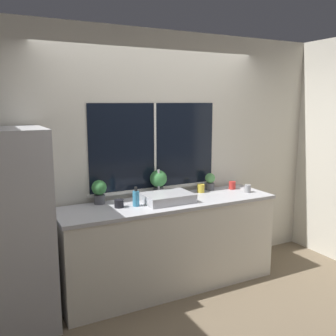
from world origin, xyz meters
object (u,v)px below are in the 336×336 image
at_px(mug_yellow, 201,188).
at_px(mug_red, 232,185).
at_px(potted_plant_left, 99,190).
at_px(refrigerator, 8,231).
at_px(soap_bottle, 136,198).
at_px(sink, 167,198).
at_px(mug_black, 119,204).
at_px(potted_plant_right, 210,181).
at_px(mug_grey, 248,189).
at_px(potted_plant_center, 158,181).

bearing_deg(mug_yellow, mug_red, -4.28).
bearing_deg(potted_plant_left, refrigerator, -164.28).
height_order(refrigerator, soap_bottle, refrigerator).
relative_size(sink, mug_yellow, 5.25).
bearing_deg(mug_red, sink, -170.26).
relative_size(refrigerator, mug_yellow, 18.38).
bearing_deg(soap_bottle, refrigerator, 179.94).
bearing_deg(mug_red, mug_black, -174.94).
relative_size(mug_red, mug_yellow, 0.95).
distance_m(refrigerator, potted_plant_right, 2.23).
bearing_deg(potted_plant_left, mug_grey, -10.48).
height_order(potted_plant_right, mug_red, potted_plant_right).
height_order(sink, potted_plant_center, sink).
xyz_separation_m(potted_plant_center, mug_red, (0.92, -0.09, -0.13)).
xyz_separation_m(sink, potted_plant_center, (0.02, 0.25, 0.13)).
distance_m(sink, mug_black, 0.51).
distance_m(potted_plant_left, mug_red, 1.59).
height_order(potted_plant_center, potted_plant_right, potted_plant_center).
xyz_separation_m(mug_red, mug_black, (-1.45, -0.13, -0.01)).
height_order(soap_bottle, mug_yellow, soap_bottle).
distance_m(potted_plant_left, potted_plant_center, 0.66).
xyz_separation_m(potted_plant_left, potted_plant_center, (0.66, 0.00, 0.04)).
xyz_separation_m(mug_yellow, mug_grey, (0.47, -0.24, -0.00)).
distance_m(potted_plant_center, mug_black, 0.59).
height_order(sink, potted_plant_left, sink).
height_order(potted_plant_right, mug_yellow, potted_plant_right).
relative_size(potted_plant_right, soap_bottle, 1.02).
xyz_separation_m(potted_plant_center, potted_plant_right, (0.67, -0.00, -0.07)).
bearing_deg(mug_yellow, mug_grey, -27.39).
distance_m(refrigerator, mug_yellow, 2.05).
relative_size(mug_black, mug_yellow, 0.96).
relative_size(potted_plant_left, potted_plant_center, 0.84).
bearing_deg(refrigerator, mug_red, 3.66).
xyz_separation_m(refrigerator, sink, (1.52, -0.00, 0.11)).
relative_size(refrigerator, soap_bottle, 9.00).
xyz_separation_m(potted_plant_center, mug_grey, (0.98, -0.30, -0.13)).
bearing_deg(sink, mug_grey, -2.97).
distance_m(potted_plant_center, mug_grey, 1.03).
xyz_separation_m(refrigerator, potted_plant_left, (0.88, 0.25, 0.20)).
bearing_deg(refrigerator, mug_black, 1.64).
bearing_deg(potted_plant_center, refrigerator, -170.87).
height_order(potted_plant_left, soap_bottle, potted_plant_left).
height_order(sink, mug_yellow, sink).
xyz_separation_m(sink, soap_bottle, (-0.35, 0.00, 0.03)).
xyz_separation_m(mug_red, mug_grey, (0.05, -0.21, -0.00)).
bearing_deg(potted_plant_right, mug_yellow, -160.18).
height_order(soap_bottle, mug_red, soap_bottle).
relative_size(sink, mug_red, 5.51).
bearing_deg(soap_bottle, mug_grey, -2.32).
height_order(refrigerator, mug_red, refrigerator).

